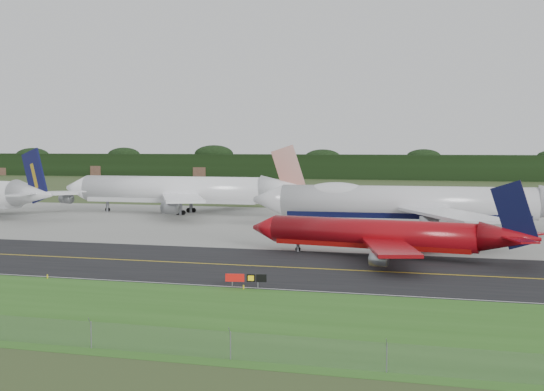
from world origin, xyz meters
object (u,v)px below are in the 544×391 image
Objects in this scene: jet_red_737 at (387,235)px; taxiway_sign at (246,278)px; jet_star_tail at (185,191)px; jet_ba_747 at (419,203)px.

jet_red_737 reaches higher than taxiway_sign.
jet_star_tail is 97.78m from taxiway_sign.
jet_ba_747 is 13.92× the size of taxiway_sign.
jet_star_tail reaches higher than taxiway_sign.
jet_ba_747 is 33.10m from jet_red_737.
jet_red_737 is 81.51m from jet_star_tail.
taxiway_sign is (-12.68, -28.64, -2.13)m from jet_red_737.
jet_ba_747 is 63.43m from taxiway_sign.
jet_star_tail is at bearing 156.24° from jet_ba_747.
taxiway_sign is (43.90, -87.26, -4.45)m from jet_star_tail.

